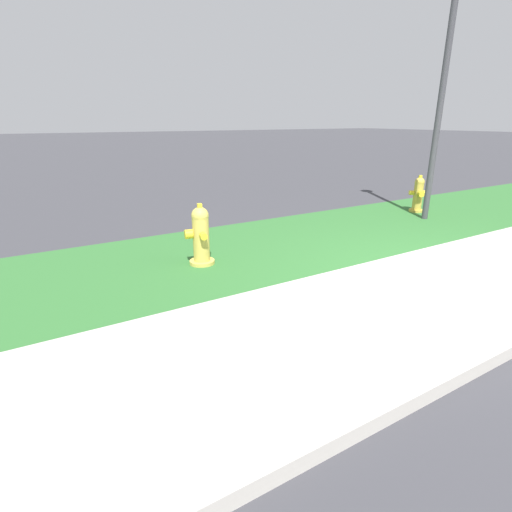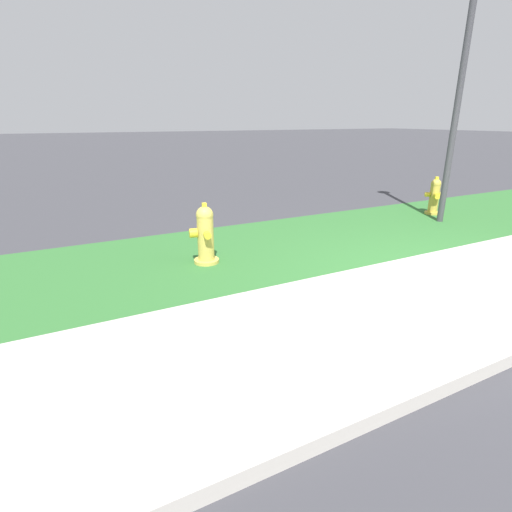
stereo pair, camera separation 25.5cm
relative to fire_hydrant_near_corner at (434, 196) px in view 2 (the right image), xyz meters
name	(u,v)px [view 2 (the right image)]	position (x,y,z in m)	size (l,w,h in m)	color
ground_plane	(460,288)	(-2.82, -2.72, -0.36)	(120.00, 120.00, 0.00)	#38383D
sidewalk_pavement	(460,288)	(-2.82, -2.72, -0.35)	(18.00, 2.05, 0.01)	#BCB7AD
grass_verge	(329,236)	(-2.82, -0.33, -0.35)	(18.00, 2.74, 0.01)	#2D662D
fire_hydrant_near_corner	(434,196)	(0.00, 0.00, 0.00)	(0.35, 0.33, 0.75)	gold
fire_hydrant_far_end	(205,235)	(-5.05, -0.59, 0.03)	(0.38, 0.40, 0.81)	gold
street_lamp	(469,28)	(-0.37, -0.48, 2.85)	(0.32, 0.32, 4.89)	#3D3D42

